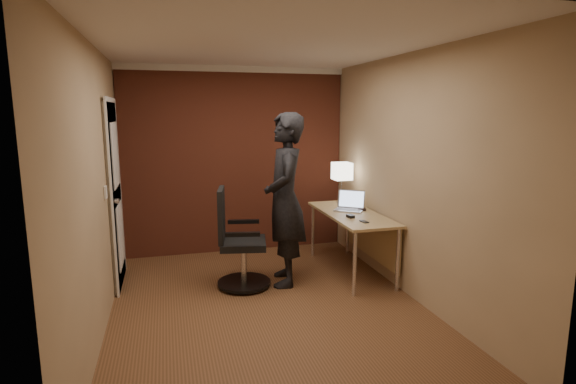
# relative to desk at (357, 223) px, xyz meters

# --- Properties ---
(room) EXTENTS (4.00, 4.00, 4.00)m
(room) POSITION_rel_desk_xyz_m (-1.53, 0.81, 0.77)
(room) COLOR brown
(room) RESTS_ON ground
(desk) EXTENTS (0.60, 1.50, 0.73)m
(desk) POSITION_rel_desk_xyz_m (0.00, 0.00, 0.00)
(desk) COLOR tan
(desk) RESTS_ON ground
(desk_lamp) EXTENTS (0.22, 0.22, 0.54)m
(desk_lamp) POSITION_rel_desk_xyz_m (0.02, 0.55, 0.55)
(desk_lamp) COLOR silver
(desk_lamp) RESTS_ON desk
(laptop) EXTENTS (0.42, 0.40, 0.23)m
(laptop) POSITION_rel_desk_xyz_m (-0.03, 0.16, 0.19)
(laptop) COLOR silver
(laptop) RESTS_ON desk
(mouse) EXTENTS (0.07, 0.11, 0.03)m
(mouse) POSITION_rel_desk_xyz_m (-0.18, -0.23, 0.14)
(mouse) COLOR black
(mouse) RESTS_ON desk
(phone) EXTENTS (0.07, 0.12, 0.01)m
(phone) POSITION_rel_desk_xyz_m (-0.12, -0.46, 0.13)
(phone) COLOR black
(phone) RESTS_ON desk
(wallet) EXTENTS (0.12, 0.13, 0.02)m
(wallet) POSITION_rel_desk_xyz_m (0.11, 0.10, 0.14)
(wallet) COLOR black
(wallet) RESTS_ON desk
(office_chair) EXTENTS (0.59, 0.65, 1.08)m
(office_chair) POSITION_rel_desk_xyz_m (-1.46, -0.11, -0.12)
(office_chair) COLOR black
(office_chair) RESTS_ON ground
(person) EXTENTS (0.58, 0.77, 1.91)m
(person) POSITION_rel_desk_xyz_m (-0.92, -0.13, 0.35)
(person) COLOR black
(person) RESTS_ON ground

